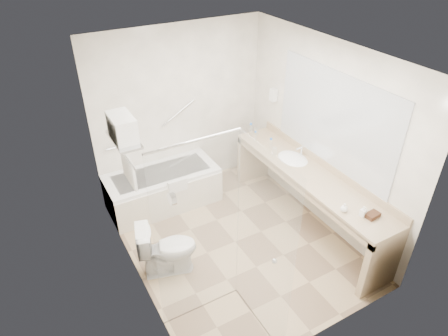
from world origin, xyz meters
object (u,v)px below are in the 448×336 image
vanity_counter (308,186)px  toilet (167,249)px  bathtub (163,188)px  water_bottle_left (255,137)px  amenity_basket (373,215)px

vanity_counter → toilet: (-1.97, 0.13, -0.30)m
bathtub → water_bottle_left: size_ratio=9.63×
vanity_counter → water_bottle_left: (-0.15, 1.06, 0.29)m
vanity_counter → toilet: vanity_counter is taller
amenity_basket → water_bottle_left: bearing=94.9°
bathtub → vanity_counter: (1.52, -1.39, 0.36)m
amenity_basket → water_bottle_left: 2.10m
vanity_counter → toilet: size_ratio=3.87×
vanity_counter → amenity_basket: size_ratio=17.07×
vanity_counter → water_bottle_left: bearing=98.1°
toilet → amenity_basket: bearing=-103.6°
bathtub → amenity_basket: size_ratio=10.11×
bathtub → water_bottle_left: bearing=-13.3°
vanity_counter → amenity_basket: (0.03, -1.03, 0.24)m
toilet → amenity_basket: size_ratio=4.41×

